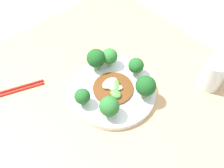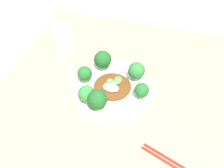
{
  "view_description": "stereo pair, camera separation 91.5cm",
  "coord_description": "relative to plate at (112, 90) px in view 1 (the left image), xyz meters",
  "views": [
    {
      "loc": [
        -0.34,
        0.3,
        1.37
      ],
      "look_at": [
        0.0,
        -0.01,
        0.76
      ],
      "focal_mm": 42.0,
      "sensor_mm": 36.0,
      "label": 1
    },
    {
      "loc": [
        0.56,
        0.16,
        1.34
      ],
      "look_at": [
        0.0,
        -0.01,
        0.76
      ],
      "focal_mm": 42.0,
      "sensor_mm": 36.0,
      "label": 2
    }
  ],
  "objects": [
    {
      "name": "chopsticks",
      "position": [
        0.21,
        0.25,
        -0.01
      ],
      "size": [
        0.1,
        0.23,
        0.01
      ],
      "color": "red",
      "rests_on": "table"
    },
    {
      "name": "broccoli_north",
      "position": [
        0.01,
        0.1,
        0.04
      ],
      "size": [
        0.05,
        0.05,
        0.06
      ],
      "color": "#70A356",
      "rests_on": "plate"
    },
    {
      "name": "broccoli_east",
      "position": [
        0.09,
        -0.02,
        0.05
      ],
      "size": [
        0.06,
        0.06,
        0.07
      ],
      "color": "#7AAD5B",
      "rests_on": "plate"
    },
    {
      "name": "broccoli_southeast",
      "position": [
        0.08,
        -0.06,
        0.05
      ],
      "size": [
        0.05,
        0.05,
        0.06
      ],
      "color": "#89B76B",
      "rests_on": "plate"
    },
    {
      "name": "stirfry_center",
      "position": [
        -0.0,
        -0.0,
        0.02
      ],
      "size": [
        0.12,
        0.12,
        0.02
      ],
      "color": "#5B3314",
      "rests_on": "plate"
    },
    {
      "name": "broccoli_southwest",
      "position": [
        -0.08,
        -0.06,
        0.05
      ],
      "size": [
        0.06,
        0.06,
        0.07
      ],
      "color": "#70A356",
      "rests_on": "plate"
    },
    {
      "name": "broccoli_northwest",
      "position": [
        -0.06,
        0.06,
        0.05
      ],
      "size": [
        0.06,
        0.06,
        0.07
      ],
      "color": "#7AAD5B",
      "rests_on": "plate"
    },
    {
      "name": "plate",
      "position": [
        0.0,
        0.0,
        0.0
      ],
      "size": [
        0.26,
        0.26,
        0.02
      ],
      "color": "silver",
      "rests_on": "table"
    },
    {
      "name": "broccoli_south",
      "position": [
        -0.01,
        -0.09,
        0.05
      ],
      "size": [
        0.05,
        0.05,
        0.06
      ],
      "color": "#70A356",
      "rests_on": "plate"
    },
    {
      "name": "drinking_glass",
      "position": [
        -0.17,
        -0.24,
        0.04
      ],
      "size": [
        0.07,
        0.07,
        0.1
      ],
      "color": "silver",
      "rests_on": "table"
    },
    {
      "name": "table",
      "position": [
        -0.0,
        0.01,
        -0.37
      ],
      "size": [
        0.86,
        0.77,
        0.72
      ],
      "color": "tan",
      "rests_on": "ground_plane"
    }
  ]
}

